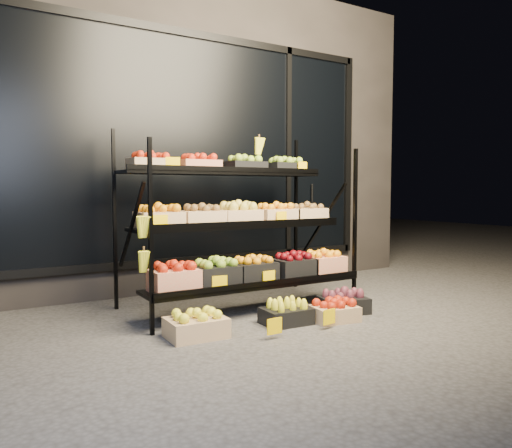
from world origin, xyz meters
TOP-DOWN VIEW (x-y plane):
  - ground at (0.00, 0.00)m, footprint 24.00×24.00m
  - building at (0.00, 2.59)m, footprint 6.00×2.08m
  - display_rack at (-0.01, 0.60)m, footprint 2.18×1.02m
  - tag_floor_a at (-0.29, -0.40)m, footprint 0.13×0.01m
  - tag_floor_b at (0.23, -0.40)m, footprint 0.13×0.01m
  - floor_crate_left at (-0.76, -0.05)m, footprint 0.44×0.33m
  - floor_crate_midleft at (0.03, -0.09)m, footprint 0.40×0.30m
  - floor_crate_midright at (0.43, -0.23)m, footprint 0.41×0.32m
  - floor_crate_right at (0.69, -0.05)m, footprint 0.47×0.39m

SIDE VIEW (x-z plane):
  - ground at x=0.00m, z-range 0.00..0.00m
  - tag_floor_a at x=-0.29m, z-range 0.00..0.12m
  - tag_floor_b at x=0.23m, z-range 0.00..0.12m
  - floor_crate_midright at x=0.43m, z-range -0.01..0.19m
  - floor_crate_midleft at x=0.03m, z-range -0.01..0.19m
  - floor_crate_right at x=0.69m, z-range -0.01..0.20m
  - floor_crate_left at x=-0.76m, z-range -0.01..0.21m
  - display_rack at x=-0.01m, z-range -0.08..1.66m
  - building at x=0.00m, z-range 0.00..3.50m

